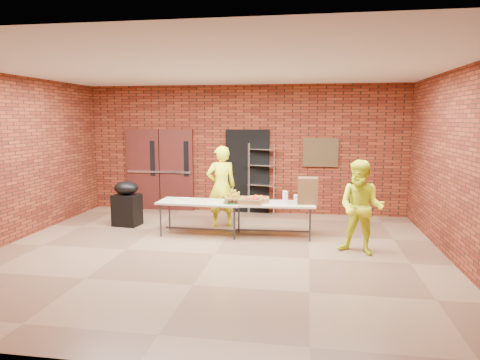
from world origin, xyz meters
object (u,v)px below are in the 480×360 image
object	(u,v)px
table_left	(200,204)
volunteer_man	(361,208)
volunteer_woman	(221,187)
wire_rack	(261,179)
table_right	(273,206)
covered_grill	(127,203)
coffee_dispenser	(308,190)

from	to	relation	value
table_left	volunteer_man	size ratio (longest dim) A/B	1.04
table_left	volunteer_man	xyz separation A→B (m)	(3.09, -0.79, 0.19)
volunteer_woman	wire_rack	bearing A→B (deg)	-141.59
table_right	volunteer_woman	bearing A→B (deg)	149.34
table_right	covered_grill	xyz separation A→B (m)	(-3.29, 0.38, -0.13)
table_right	volunteer_woman	size ratio (longest dim) A/B	0.95
table_right	volunteer_woman	distance (m)	1.37
wire_rack	coffee_dispenser	bearing A→B (deg)	-46.02
covered_grill	volunteer_man	size ratio (longest dim) A/B	0.60
volunteer_man	table_left	bearing A→B (deg)	-171.97
table_left	coffee_dispenser	bearing A→B (deg)	6.89
wire_rack	table_right	distance (m)	2.07
wire_rack	table_left	size ratio (longest dim) A/B	1.03
coffee_dispenser	volunteer_woman	size ratio (longest dim) A/B	0.29
coffee_dispenser	covered_grill	size ratio (longest dim) A/B	0.52
wire_rack	table_left	bearing A→B (deg)	-102.61
table_left	volunteer_woman	xyz separation A→B (m)	(0.29, 0.73, 0.25)
coffee_dispenser	covered_grill	bearing A→B (deg)	175.62
volunteer_woman	volunteer_man	xyz separation A→B (m)	(2.80, -1.52, -0.06)
table_left	table_right	bearing A→B (deg)	6.10
volunteer_man	wire_rack	bearing A→B (deg)	147.77
wire_rack	table_right	size ratio (longest dim) A/B	1.04
coffee_dispenser	volunteer_man	size ratio (longest dim) A/B	0.31
covered_grill	volunteer_woman	bearing A→B (deg)	13.11
volunteer_man	table_right	bearing A→B (deg)	173.35
coffee_dispenser	volunteer_woman	distance (m)	1.95
volunteer_woman	volunteer_man	bearing A→B (deg)	128.05
table_right	table_left	bearing A→B (deg)	-178.89
coffee_dispenser	volunteer_man	bearing A→B (deg)	-46.32
table_right	volunteer_man	bearing A→B (deg)	-31.85
wire_rack	table_right	world-z (taller)	wire_rack
table_left	covered_grill	distance (m)	1.87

